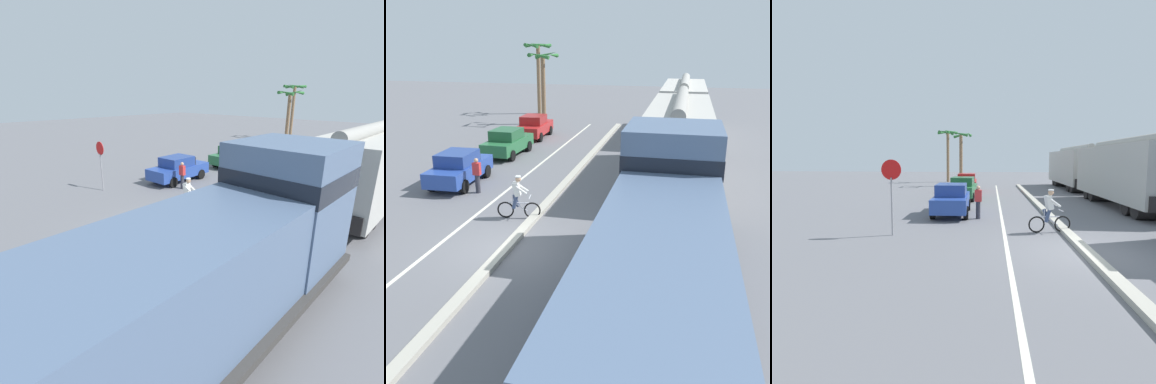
% 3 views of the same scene
% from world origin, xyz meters
% --- Properties ---
extents(ground_plane, '(120.00, 120.00, 0.00)m').
position_xyz_m(ground_plane, '(0.00, 0.00, 0.00)').
color(ground_plane, slate).
extents(median_curb, '(0.36, 36.00, 0.16)m').
position_xyz_m(median_curb, '(0.00, 6.00, 0.08)').
color(median_curb, '#B2AD9E').
rests_on(median_curb, ground).
extents(lane_stripe, '(0.14, 36.00, 0.01)m').
position_xyz_m(lane_stripe, '(-2.40, 6.00, 0.00)').
color(lane_stripe, silver).
rests_on(lane_stripe, ground).
extents(locomotive, '(3.10, 11.61, 4.20)m').
position_xyz_m(locomotive, '(5.15, -2.79, 1.80)').
color(locomotive, slate).
rests_on(locomotive, ground).
extents(hopper_car_lead, '(2.90, 10.60, 4.18)m').
position_xyz_m(hopper_car_lead, '(5.15, 9.37, 2.08)').
color(hopper_car_lead, '#B4B1AA').
rests_on(hopper_car_lead, ground).
extents(hopper_car_middle, '(2.90, 10.60, 4.18)m').
position_xyz_m(hopper_car_middle, '(5.15, 20.97, 2.08)').
color(hopper_car_middle, beige).
rests_on(hopper_car_middle, ground).
extents(parked_car_blue, '(1.94, 4.25, 1.62)m').
position_xyz_m(parked_car_blue, '(-4.98, 6.12, 0.82)').
color(parked_car_blue, '#28479E').
rests_on(parked_car_blue, ground).
extents(parked_car_green, '(1.94, 4.25, 1.62)m').
position_xyz_m(parked_car_green, '(-4.96, 12.18, 0.82)').
color(parked_car_green, '#286B3D').
rests_on(parked_car_green, ground).
extents(parked_car_red, '(1.95, 4.26, 1.62)m').
position_xyz_m(parked_car_red, '(-5.14, 17.61, 0.82)').
color(parked_car_red, red).
rests_on(parked_car_red, ground).
extents(cyclist, '(1.69, 0.53, 1.71)m').
position_xyz_m(cyclist, '(-0.63, 2.59, 0.82)').
color(cyclist, black).
rests_on(cyclist, ground).
extents(palm_tree_near, '(2.27, 2.21, 5.94)m').
position_xyz_m(palm_tree_near, '(-6.26, 23.33, 4.19)').
color(palm_tree_near, '#846647').
rests_on(palm_tree_near, ground).
extents(palm_tree_far, '(2.71, 2.78, 6.63)m').
position_xyz_m(palm_tree_far, '(-8.49, 28.87, 4.97)').
color(palm_tree_far, '#846647').
rests_on(palm_tree_far, ground).
extents(pedestrian_by_cars, '(0.34, 0.22, 1.62)m').
position_xyz_m(pedestrian_by_cars, '(-3.55, 5.09, 0.85)').
color(pedestrian_by_cars, '#33333D').
rests_on(pedestrian_by_cars, ground).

